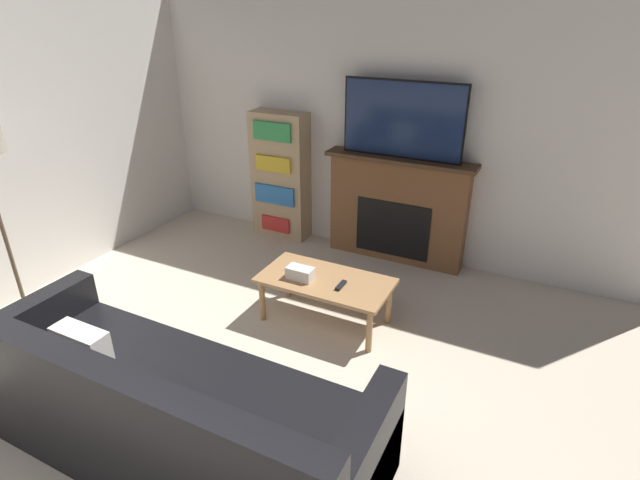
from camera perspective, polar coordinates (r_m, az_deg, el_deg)
wall_back at (r=5.18m, az=5.85°, el=12.99°), size 5.88×0.06×2.70m
wall_side at (r=5.25m, az=-29.45°, el=10.03°), size 0.06×4.73×2.70m
fireplace at (r=5.17m, az=8.79°, el=3.53°), size 1.50×0.28×1.10m
tv at (r=4.89m, az=9.43°, el=13.40°), size 1.19×0.03×0.73m
couch at (r=3.21m, az=-17.06°, el=-18.37°), size 2.52×0.93×0.89m
coffee_table at (r=4.14m, az=0.61°, el=-5.08°), size 1.09×0.56×0.41m
tissue_box at (r=4.10m, az=-2.28°, el=-3.79°), size 0.22×0.12×0.10m
remote_control at (r=4.01m, az=2.41°, el=-5.20°), size 0.04×0.15×0.02m
bookshelf at (r=5.63m, az=-4.55°, el=7.29°), size 0.64×0.29×1.42m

